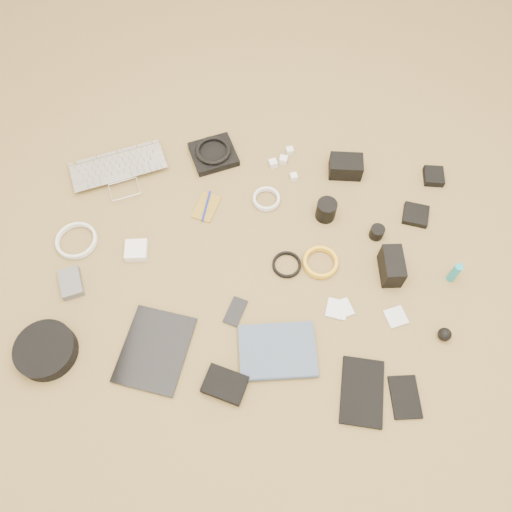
# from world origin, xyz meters

# --- Properties ---
(laptop) EXTENTS (0.44, 0.38, 0.03)m
(laptop) POSITION_xyz_m (-0.54, 0.34, 0.01)
(laptop) COLOR silver
(laptop) RESTS_ON ground
(headphone_pouch) EXTENTS (0.22, 0.22, 0.03)m
(headphone_pouch) POSITION_xyz_m (-0.20, 0.48, 0.02)
(headphone_pouch) COLOR black
(headphone_pouch) RESTS_ON ground
(headphones) EXTENTS (0.19, 0.19, 0.02)m
(headphones) POSITION_xyz_m (-0.20, 0.48, 0.04)
(headphones) COLOR black
(headphones) RESTS_ON headphone_pouch
(charger_a) EXTENTS (0.04, 0.04, 0.03)m
(charger_a) POSITION_xyz_m (0.04, 0.45, 0.01)
(charger_a) COLOR white
(charger_a) RESTS_ON ground
(charger_b) EXTENTS (0.03, 0.03, 0.03)m
(charger_b) POSITION_xyz_m (0.08, 0.47, 0.01)
(charger_b) COLOR white
(charger_b) RESTS_ON ground
(charger_c) EXTENTS (0.03, 0.03, 0.03)m
(charger_c) POSITION_xyz_m (0.11, 0.52, 0.01)
(charger_c) COLOR white
(charger_c) RESTS_ON ground
(charger_d) EXTENTS (0.03, 0.03, 0.02)m
(charger_d) POSITION_xyz_m (0.13, 0.39, 0.01)
(charger_d) COLOR white
(charger_d) RESTS_ON ground
(dslr_camera) EXTENTS (0.13, 0.09, 0.07)m
(dslr_camera) POSITION_xyz_m (0.33, 0.44, 0.04)
(dslr_camera) COLOR black
(dslr_camera) RESTS_ON ground
(lens_pouch) EXTENTS (0.07, 0.08, 0.03)m
(lens_pouch) POSITION_xyz_m (0.67, 0.44, 0.01)
(lens_pouch) COLOR black
(lens_pouch) RESTS_ON ground
(notebook_olive) EXTENTS (0.11, 0.14, 0.01)m
(notebook_olive) POSITION_xyz_m (-0.20, 0.23, 0.00)
(notebook_olive) COLOR olive
(notebook_olive) RESTS_ON ground
(pen_blue) EXTENTS (0.02, 0.14, 0.01)m
(pen_blue) POSITION_xyz_m (-0.20, 0.23, 0.01)
(pen_blue) COLOR #121E96
(pen_blue) RESTS_ON notebook_olive
(cable_white_a) EXTENTS (0.13, 0.13, 0.01)m
(cable_white_a) POSITION_xyz_m (0.03, 0.28, 0.01)
(cable_white_a) COLOR silver
(cable_white_a) RESTS_ON ground
(lens_a) EXTENTS (0.09, 0.09, 0.08)m
(lens_a) POSITION_xyz_m (0.25, 0.23, 0.04)
(lens_a) COLOR black
(lens_a) RESTS_ON ground
(lens_b) EXTENTS (0.06, 0.06, 0.05)m
(lens_b) POSITION_xyz_m (0.44, 0.16, 0.02)
(lens_b) COLOR black
(lens_b) RESTS_ON ground
(card_reader) EXTENTS (0.11, 0.11, 0.02)m
(card_reader) POSITION_xyz_m (0.59, 0.25, 0.01)
(card_reader) COLOR black
(card_reader) RESTS_ON ground
(power_brick) EXTENTS (0.09, 0.09, 0.03)m
(power_brick) POSITION_xyz_m (-0.42, 0.02, 0.02)
(power_brick) COLOR white
(power_brick) RESTS_ON ground
(cable_white_b) EXTENTS (0.19, 0.19, 0.01)m
(cable_white_b) POSITION_xyz_m (-0.65, 0.05, 0.01)
(cable_white_b) COLOR silver
(cable_white_b) RESTS_ON ground
(cable_black) EXTENTS (0.12, 0.12, 0.01)m
(cable_black) POSITION_xyz_m (0.12, 0.01, 0.00)
(cable_black) COLOR black
(cable_black) RESTS_ON ground
(cable_yellow) EXTENTS (0.16, 0.16, 0.01)m
(cable_yellow) POSITION_xyz_m (0.24, 0.02, 0.01)
(cable_yellow) COLOR gold
(cable_yellow) RESTS_ON ground
(flash) EXTENTS (0.08, 0.13, 0.09)m
(flash) POSITION_xyz_m (0.48, 0.01, 0.05)
(flash) COLOR black
(flash) RESTS_ON ground
(lens_cleaner) EXTENTS (0.03, 0.03, 0.10)m
(lens_cleaner) POSITION_xyz_m (0.70, 0.00, 0.05)
(lens_cleaner) COLOR teal
(lens_cleaner) RESTS_ON ground
(battery_charger) EXTENTS (0.11, 0.13, 0.03)m
(battery_charger) POSITION_xyz_m (-0.63, -0.12, 0.02)
(battery_charger) COLOR #545559
(battery_charger) RESTS_ON ground
(tablet) EXTENTS (0.25, 0.30, 0.01)m
(tablet) POSITION_xyz_m (-0.30, -0.34, 0.01)
(tablet) COLOR black
(tablet) RESTS_ON ground
(phone) EXTENTS (0.08, 0.11, 0.01)m
(phone) POSITION_xyz_m (-0.04, -0.18, 0.00)
(phone) COLOR black
(phone) RESTS_ON ground
(filter_case_left) EXTENTS (0.08, 0.08, 0.01)m
(filter_case_left) POSITION_xyz_m (0.30, -0.15, 0.00)
(filter_case_left) COLOR silver
(filter_case_left) RESTS_ON ground
(filter_case_mid) EXTENTS (0.08, 0.08, 0.01)m
(filter_case_mid) POSITION_xyz_m (0.32, -0.14, 0.00)
(filter_case_mid) COLOR silver
(filter_case_mid) RESTS_ON ground
(filter_case_right) EXTENTS (0.09, 0.09, 0.01)m
(filter_case_right) POSITION_xyz_m (0.50, -0.16, 0.00)
(filter_case_right) COLOR silver
(filter_case_right) RESTS_ON ground
(air_blower) EXTENTS (0.05, 0.05, 0.04)m
(air_blower) POSITION_xyz_m (0.65, -0.22, 0.02)
(air_blower) COLOR black
(air_blower) RESTS_ON ground
(headphone_case) EXTENTS (0.24, 0.24, 0.05)m
(headphone_case) POSITION_xyz_m (-0.64, -0.37, 0.03)
(headphone_case) COLOR black
(headphone_case) RESTS_ON ground
(drive_case) EXTENTS (0.15, 0.13, 0.03)m
(drive_case) POSITION_xyz_m (-0.05, -0.43, 0.02)
(drive_case) COLOR black
(drive_case) RESTS_ON ground
(paperback) EXTENTS (0.27, 0.22, 0.02)m
(paperback) POSITION_xyz_m (0.12, -0.40, 0.01)
(paperback) COLOR #3C4C66
(paperback) RESTS_ON ground
(notebook_black_a) EXTENTS (0.15, 0.22, 0.02)m
(notebook_black_a) POSITION_xyz_m (0.38, -0.42, 0.01)
(notebook_black_a) COLOR black
(notebook_black_a) RESTS_ON ground
(notebook_black_b) EXTENTS (0.10, 0.14, 0.01)m
(notebook_black_b) POSITION_xyz_m (0.51, -0.43, 0.01)
(notebook_black_b) COLOR black
(notebook_black_b) RESTS_ON ground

